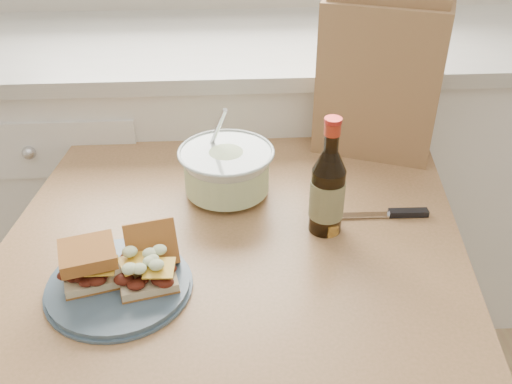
{
  "coord_description": "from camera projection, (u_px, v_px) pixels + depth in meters",
  "views": [
    {
      "loc": [
        0.01,
        0.07,
        1.47
      ],
      "look_at": [
        0.07,
        1.02,
        0.84
      ],
      "focal_mm": 40.0,
      "sensor_mm": 36.0,
      "label": 1
    }
  ],
  "objects": [
    {
      "name": "sandwich_right",
      "position": [
        148.0,
        262.0,
        1.01
      ],
      "size": [
        0.12,
        0.16,
        0.08
      ],
      "rotation": [
        0.0,
        0.0,
        0.23
      ],
      "color": "beige",
      "rests_on": "plate"
    },
    {
      "name": "plate",
      "position": [
        119.0,
        285.0,
        1.02
      ],
      "size": [
        0.25,
        0.25,
        0.02
      ],
      "primitive_type": "cylinder",
      "color": "#41576A",
      "rests_on": "dining_table"
    },
    {
      "name": "coleslaw_bowl",
      "position": [
        227.0,
        173.0,
        1.25
      ],
      "size": [
        0.21,
        0.21,
        0.21
      ],
      "color": "silver",
      "rests_on": "dining_table"
    },
    {
      "name": "beer_bottle",
      "position": [
        328.0,
        190.0,
        1.12
      ],
      "size": [
        0.07,
        0.07,
        0.25
      ],
      "rotation": [
        0.0,
        0.0,
        0.07
      ],
      "color": "black",
      "rests_on": "dining_table"
    },
    {
      "name": "cabinet_run",
      "position": [
        224.0,
        175.0,
        1.91
      ],
      "size": [
        2.5,
        0.64,
        0.94
      ],
      "color": "white",
      "rests_on": "ground"
    },
    {
      "name": "knife",
      "position": [
        396.0,
        213.0,
        1.2
      ],
      "size": [
        0.21,
        0.02,
        0.01
      ],
      "rotation": [
        0.0,
        0.0,
        -0.02
      ],
      "color": "silver",
      "rests_on": "dining_table"
    },
    {
      "name": "sandwich_left",
      "position": [
        89.0,
        264.0,
        1.0
      ],
      "size": [
        0.12,
        0.11,
        0.07
      ],
      "rotation": [
        0.0,
        0.0,
        0.27
      ],
      "color": "beige",
      "rests_on": "plate"
    },
    {
      "name": "dining_table",
      "position": [
        235.0,
        275.0,
        1.22
      ],
      "size": [
        1.04,
        1.04,
        0.76
      ],
      "rotation": [
        0.0,
        0.0,
        -0.14
      ],
      "color": "tan",
      "rests_on": "ground"
    },
    {
      "name": "paper_bag",
      "position": [
        381.0,
        76.0,
        1.38
      ],
      "size": [
        0.33,
        0.28,
        0.37
      ],
      "primitive_type": "cube",
      "rotation": [
        0.0,
        0.0,
        -0.37
      ],
      "color": "#9D6B4C",
      "rests_on": "dining_table"
    }
  ]
}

